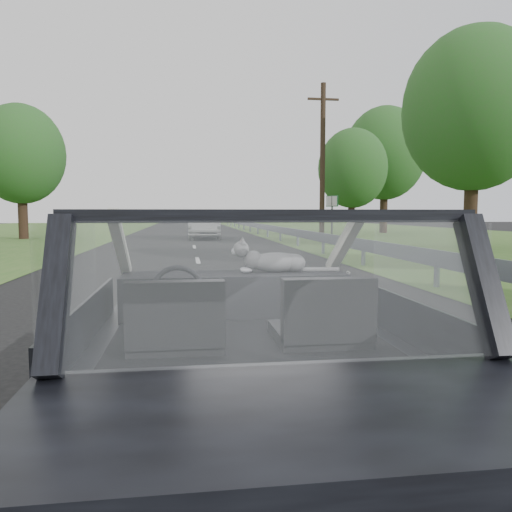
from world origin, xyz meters
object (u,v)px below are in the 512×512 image
object	(u,v)px
cat	(276,261)
utility_pole	(322,164)
subject_car	(245,331)
other_car	(205,224)
highway_sign	(332,219)

from	to	relation	value
cat	utility_pole	xyz separation A→B (m)	(5.90, 20.00, 2.70)
subject_car	utility_pole	world-z (taller)	utility_pole
other_car	utility_pole	xyz separation A→B (m)	(5.49, -4.38, 2.99)
cat	utility_pole	world-z (taller)	utility_pole
subject_car	highway_sign	bearing A→B (deg)	72.01
subject_car	other_car	size ratio (longest dim) A/B	0.83
cat	highway_sign	size ratio (longest dim) A/B	0.25
cat	other_car	distance (m)	24.38
subject_car	cat	xyz separation A→B (m)	(0.31, 0.64, 0.36)
utility_pole	cat	bearing A→B (deg)	-106.44
subject_car	cat	bearing A→B (deg)	64.54
other_car	utility_pole	bearing A→B (deg)	-36.02
highway_sign	other_car	bearing A→B (deg)	125.33
subject_car	other_car	bearing A→B (deg)	88.36
subject_car	highway_sign	xyz separation A→B (m)	(6.81, 20.98, 0.41)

